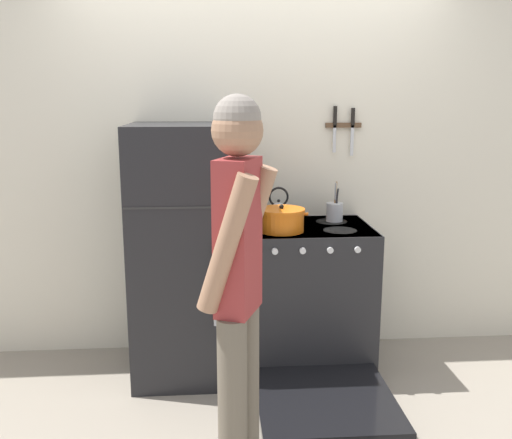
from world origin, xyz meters
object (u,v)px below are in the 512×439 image
utensil_jar (335,211)px  dutch_oven_pot (281,220)px  refrigerator (183,252)px  person (238,279)px  stove_range (307,299)px  tea_kettle (279,211)px

utensil_jar → dutch_oven_pot: bearing=-145.7°
dutch_oven_pot → refrigerator: bearing=170.5°
dutch_oven_pot → person: bearing=-105.8°
stove_range → utensil_jar: size_ratio=5.33×
dutch_oven_pot → tea_kettle: bearing=86.9°
refrigerator → person: person is taller
dutch_oven_pot → stove_range: bearing=26.0°
dutch_oven_pot → person: 1.15m
refrigerator → stove_range: size_ratio=1.13×
stove_range → dutch_oven_pot: dutch_oven_pot is taller
stove_range → dutch_oven_pot: 0.58m
tea_kettle → utensil_jar: utensil_jar is taller
tea_kettle → utensil_jar: (0.37, 0.01, -0.01)m
dutch_oven_pot → person: size_ratio=0.19×
refrigerator → utensil_jar: (0.98, 0.16, 0.21)m
stove_range → dutch_oven_pot: bearing=-154.0°
dutch_oven_pot → tea_kettle: (0.01, 0.26, 0.00)m
stove_range → person: person is taller
stove_range → utensil_jar: 0.60m
refrigerator → person: 1.25m
tea_kettle → person: (-0.33, -1.36, -0.01)m
dutch_oven_pot → person: person is taller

